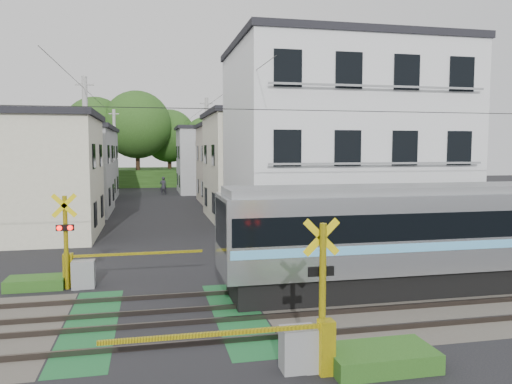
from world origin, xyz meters
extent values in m
plane|color=black|center=(0.00, 0.00, 0.00)|extent=(120.00, 120.00, 0.00)
cube|color=#47423A|center=(0.00, 0.00, 0.00)|extent=(120.00, 6.00, 0.00)
cube|color=black|center=(0.00, 0.00, 0.01)|extent=(5.20, 120.00, 0.00)
cube|color=#145126|center=(-1.90, 0.00, 0.01)|extent=(1.30, 6.00, 0.00)
cube|color=#145126|center=(1.90, 0.00, 0.01)|extent=(1.30, 6.00, 0.00)
cube|color=#3F3833|center=(0.00, -1.90, 0.07)|extent=(120.00, 0.08, 0.14)
cube|color=#3F3833|center=(0.00, -0.50, 0.07)|extent=(120.00, 0.08, 0.14)
cube|color=#3F3833|center=(0.00, 0.50, 0.07)|extent=(120.00, 0.08, 0.14)
cube|color=#3F3833|center=(0.00, 1.90, 0.07)|extent=(120.00, 0.08, 0.14)
cube|color=black|center=(9.64, 1.20, 0.40)|extent=(15.42, 2.12, 0.80)
cube|color=black|center=(4.02, 1.20, 0.27)|extent=(2.14, 1.96, 0.54)
cube|color=#B8BDC2|center=(9.64, 1.20, 1.96)|extent=(16.06, 2.50, 2.32)
cube|color=black|center=(9.64, 1.20, 2.24)|extent=(15.80, 2.54, 0.79)
cube|color=#5EB7EE|center=(9.64, 1.20, 1.64)|extent=(15.90, 2.53, 0.25)
cube|color=slate|center=(9.64, 1.20, 3.23)|extent=(15.74, 2.05, 0.21)
cube|color=black|center=(1.66, 1.20, 2.31)|extent=(0.10, 2.15, 1.39)
cylinder|color=yellow|center=(3.00, -3.60, 1.50)|extent=(0.14, 0.14, 3.00)
cube|color=yellow|center=(3.00, -3.50, 2.70)|extent=(0.77, 0.05, 0.77)
cube|color=yellow|center=(3.00, -3.50, 2.70)|extent=(0.77, 0.05, 0.77)
cube|color=black|center=(3.00, -3.50, 2.00)|extent=(0.55, 0.05, 0.20)
sphere|color=#FF0C07|center=(2.84, -3.44, 2.00)|extent=(0.16, 0.16, 0.16)
sphere|color=#FF0C07|center=(3.16, -3.44, 2.00)|extent=(0.16, 0.16, 0.16)
cube|color=gray|center=(2.50, -3.60, 0.45)|extent=(0.70, 0.50, 0.90)
cube|color=yellow|center=(3.00, -3.85, 0.55)|extent=(0.30, 0.30, 1.10)
cube|color=yellow|center=(0.75, -3.85, 1.00)|extent=(4.20, 0.08, 0.08)
cylinder|color=yellow|center=(-3.00, 3.60, 1.50)|extent=(0.14, 0.14, 3.00)
cube|color=yellow|center=(-3.00, 3.50, 2.70)|extent=(0.77, 0.05, 0.77)
cube|color=yellow|center=(-3.00, 3.50, 2.70)|extent=(0.77, 0.05, 0.77)
cube|color=black|center=(-3.00, 3.50, 2.00)|extent=(0.55, 0.05, 0.20)
sphere|color=#FF0C07|center=(-3.16, 3.44, 2.00)|extent=(0.16, 0.16, 0.16)
sphere|color=#FF0C07|center=(-2.84, 3.44, 2.00)|extent=(0.16, 0.16, 0.16)
cube|color=gray|center=(-2.50, 3.60, 0.45)|extent=(0.70, 0.50, 0.90)
cube|color=yellow|center=(-3.00, 3.85, 0.55)|extent=(0.30, 0.30, 1.10)
cube|color=yellow|center=(-0.75, 3.85, 1.00)|extent=(4.20, 0.08, 0.08)
cube|color=white|center=(8.50, 9.50, 4.50)|extent=(10.00, 8.00, 9.00)
cube|color=black|center=(8.50, 9.50, 9.15)|extent=(10.20, 8.16, 0.30)
cube|color=black|center=(4.80, 5.47, 1.50)|extent=(1.10, 0.06, 1.40)
cube|color=black|center=(7.25, 5.47, 1.50)|extent=(1.10, 0.06, 1.40)
cube|color=black|center=(9.70, 5.47, 1.50)|extent=(1.10, 0.06, 1.40)
cube|color=black|center=(12.15, 5.47, 1.50)|extent=(1.10, 0.06, 1.40)
cube|color=gray|center=(8.50, 5.25, 0.90)|extent=(9.00, 0.06, 0.08)
cube|color=black|center=(4.80, 5.47, 4.50)|extent=(1.10, 0.06, 1.40)
cube|color=black|center=(7.25, 5.47, 4.50)|extent=(1.10, 0.06, 1.40)
cube|color=black|center=(9.70, 5.47, 4.50)|extent=(1.10, 0.06, 1.40)
cube|color=black|center=(12.15, 5.47, 4.50)|extent=(1.10, 0.06, 1.40)
cube|color=gray|center=(8.50, 5.25, 3.90)|extent=(9.00, 0.06, 0.08)
cube|color=black|center=(4.80, 5.47, 7.50)|extent=(1.10, 0.06, 1.40)
cube|color=black|center=(7.25, 5.47, 7.50)|extent=(1.10, 0.06, 1.40)
cube|color=black|center=(9.70, 5.47, 7.50)|extent=(1.10, 0.06, 1.40)
cube|color=black|center=(12.15, 5.47, 7.50)|extent=(1.10, 0.06, 1.40)
cube|color=gray|center=(8.50, 5.25, 6.90)|extent=(9.00, 0.06, 0.08)
cube|color=beige|center=(-6.50, 14.00, 3.00)|extent=(7.00, 7.00, 6.00)
cube|color=black|center=(-6.50, 14.00, 6.15)|extent=(7.35, 7.35, 0.30)
cube|color=black|center=(-2.97, 12.25, 1.30)|extent=(0.06, 1.00, 1.20)
cube|color=black|center=(-2.97, 15.75, 1.30)|extent=(0.06, 1.00, 1.20)
cube|color=black|center=(-2.97, 12.25, 4.10)|extent=(0.06, 1.00, 1.20)
cube|color=black|center=(-2.97, 15.75, 4.10)|extent=(0.06, 1.00, 1.20)
cube|color=beige|center=(6.80, 18.00, 3.25)|extent=(7.00, 8.00, 6.50)
cube|color=black|center=(6.80, 18.00, 6.65)|extent=(7.35, 8.40, 0.30)
cube|color=black|center=(3.27, 16.00, 1.30)|extent=(0.06, 1.00, 1.20)
cube|color=black|center=(3.27, 20.00, 1.30)|extent=(0.06, 1.00, 1.20)
cube|color=black|center=(3.27, 16.00, 4.10)|extent=(0.06, 1.00, 1.20)
cube|color=black|center=(3.27, 20.00, 4.10)|extent=(0.06, 1.00, 1.20)
cube|color=#A0A2A4|center=(-7.00, 23.00, 2.90)|extent=(8.00, 7.00, 5.80)
cube|color=black|center=(-7.00, 23.00, 5.95)|extent=(8.40, 7.35, 0.30)
cube|color=black|center=(-2.97, 21.25, 1.30)|extent=(0.06, 1.00, 1.20)
cube|color=black|center=(-2.97, 24.75, 1.30)|extent=(0.06, 1.00, 1.20)
cube|color=black|center=(-2.97, 21.25, 4.10)|extent=(0.06, 1.00, 1.20)
cube|color=black|center=(-2.97, 24.75, 4.10)|extent=(0.06, 1.00, 1.20)
cube|color=beige|center=(7.20, 28.00, 3.10)|extent=(7.00, 7.00, 6.20)
cube|color=black|center=(7.20, 28.00, 6.35)|extent=(7.35, 7.35, 0.30)
cube|color=black|center=(3.67, 26.25, 1.30)|extent=(0.06, 1.00, 1.20)
cube|color=black|center=(3.67, 29.75, 1.30)|extent=(0.06, 1.00, 1.20)
cube|color=black|center=(3.67, 26.25, 4.10)|extent=(0.06, 1.00, 1.20)
cube|color=black|center=(3.67, 29.75, 4.10)|extent=(0.06, 1.00, 1.20)
cube|color=#A0A2A4|center=(-6.80, 33.00, 3.00)|extent=(7.00, 8.00, 6.00)
cube|color=black|center=(-6.80, 33.00, 6.15)|extent=(7.35, 8.40, 0.30)
cube|color=black|center=(-3.27, 31.00, 1.30)|extent=(0.06, 1.00, 1.20)
cube|color=black|center=(-3.27, 35.00, 1.30)|extent=(0.06, 1.00, 1.20)
cube|color=black|center=(-3.27, 31.00, 4.10)|extent=(0.06, 1.00, 1.20)
cube|color=black|center=(-3.27, 35.00, 4.10)|extent=(0.06, 1.00, 1.20)
cube|color=#A0A2A4|center=(6.50, 38.00, 3.20)|extent=(8.00, 7.00, 6.40)
cube|color=black|center=(6.50, 38.00, 6.55)|extent=(8.40, 7.35, 0.30)
cube|color=black|center=(2.47, 36.25, 1.30)|extent=(0.06, 1.00, 1.20)
cube|color=black|center=(2.47, 39.75, 1.30)|extent=(0.06, 1.00, 1.20)
cube|color=black|center=(2.47, 36.25, 4.10)|extent=(0.06, 1.00, 1.20)
cube|color=black|center=(2.47, 39.75, 4.10)|extent=(0.06, 1.00, 1.20)
cube|color=#2A501A|center=(0.00, 50.00, 1.00)|extent=(40.00, 10.00, 2.00)
cylinder|color=#332114|center=(-14.03, 46.76, 2.28)|extent=(0.50, 0.50, 4.55)
sphere|color=#2A501A|center=(-14.03, 46.76, 5.92)|extent=(6.37, 6.37, 6.37)
cylinder|color=#332114|center=(-9.60, 47.45, 2.21)|extent=(0.50, 0.50, 4.43)
sphere|color=#2A501A|center=(-9.60, 47.45, 5.75)|extent=(6.20, 6.20, 6.20)
cylinder|color=#332114|center=(-6.32, 47.49, 2.60)|extent=(0.50, 0.50, 5.20)
sphere|color=#2A501A|center=(-6.32, 47.49, 6.76)|extent=(7.28, 7.28, 7.28)
cylinder|color=#332114|center=(-1.65, 46.31, 2.77)|extent=(0.50, 0.50, 5.54)
sphere|color=#2A501A|center=(-1.65, 46.31, 7.20)|extent=(7.75, 7.75, 7.75)
cylinder|color=#332114|center=(2.11, 49.71, 2.32)|extent=(0.50, 0.50, 4.64)
sphere|color=#2A501A|center=(2.11, 49.71, 6.03)|extent=(6.50, 6.50, 6.50)
cylinder|color=#332114|center=(6.45, 47.70, 2.08)|extent=(0.50, 0.50, 4.15)
sphere|color=#2A501A|center=(6.45, 47.70, 5.40)|extent=(5.82, 5.82, 5.82)
cylinder|color=#332114|center=(9.47, 47.13, 2.09)|extent=(0.50, 0.50, 4.17)
sphere|color=#2A501A|center=(9.47, 47.13, 5.42)|extent=(5.84, 5.84, 5.84)
cylinder|color=#332114|center=(13.62, 47.39, 2.72)|extent=(0.50, 0.50, 5.45)
sphere|color=#2A501A|center=(13.62, 47.39, 7.08)|extent=(7.62, 7.62, 7.62)
cube|color=black|center=(6.00, 1.20, 5.60)|extent=(60.00, 0.02, 0.02)
cylinder|color=#A5A5A0|center=(-3.40, 13.00, 4.00)|extent=(0.26, 0.26, 8.00)
cube|color=#A5A5A0|center=(-3.40, 13.00, 7.60)|extent=(0.90, 0.08, 0.08)
cylinder|color=#A5A5A0|center=(3.60, 22.00, 4.00)|extent=(0.26, 0.26, 8.00)
cube|color=#A5A5A0|center=(3.60, 22.00, 7.60)|extent=(0.90, 0.08, 0.08)
cylinder|color=#A5A5A0|center=(-3.40, 34.00, 4.00)|extent=(0.26, 0.26, 8.00)
cube|color=#A5A5A0|center=(-3.40, 34.00, 7.60)|extent=(0.90, 0.08, 0.08)
cube|color=black|center=(-3.40, 23.50, 7.40)|extent=(0.02, 42.00, 0.02)
cube|color=black|center=(3.60, 23.50, 7.40)|extent=(0.02, 42.00, 0.02)
imported|color=#28262F|center=(0.92, 35.93, 0.88)|extent=(0.65, 0.43, 1.77)
cube|color=#2D5E1E|center=(4.20, -3.80, 0.20)|extent=(2.20, 1.20, 0.40)
cube|color=#2D5E1E|center=(-4.00, 3.90, 0.18)|extent=(1.80, 1.00, 0.36)
cube|color=#2D5E1E|center=(4.60, 3.20, 0.15)|extent=(1.50, 0.90, 0.30)
camera|label=1|loc=(-0.37, -12.93, 4.48)|focal=35.00mm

